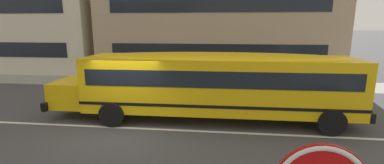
# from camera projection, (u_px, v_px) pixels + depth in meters

# --- Properties ---
(ground_plane) EXTENTS (400.00, 400.00, 0.00)m
(ground_plane) POSITION_uv_depth(u_px,v_px,m) (127.00, 128.00, 9.97)
(ground_plane) COLOR #424244
(sidewalk_far) EXTENTS (120.00, 3.00, 0.01)m
(sidewalk_far) POSITION_uv_depth(u_px,v_px,m) (170.00, 83.00, 17.78)
(sidewalk_far) COLOR gray
(sidewalk_far) RESTS_ON ground_plane
(lane_centreline) EXTENTS (110.00, 0.16, 0.01)m
(lane_centreline) POSITION_uv_depth(u_px,v_px,m) (127.00, 128.00, 9.97)
(lane_centreline) COLOR silver
(lane_centreline) RESTS_ON ground_plane
(school_bus) EXTENTS (12.09, 2.86, 2.70)m
(school_bus) POSITION_uv_depth(u_px,v_px,m) (212.00, 81.00, 10.54)
(school_bus) COLOR yellow
(school_bus) RESTS_ON ground_plane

